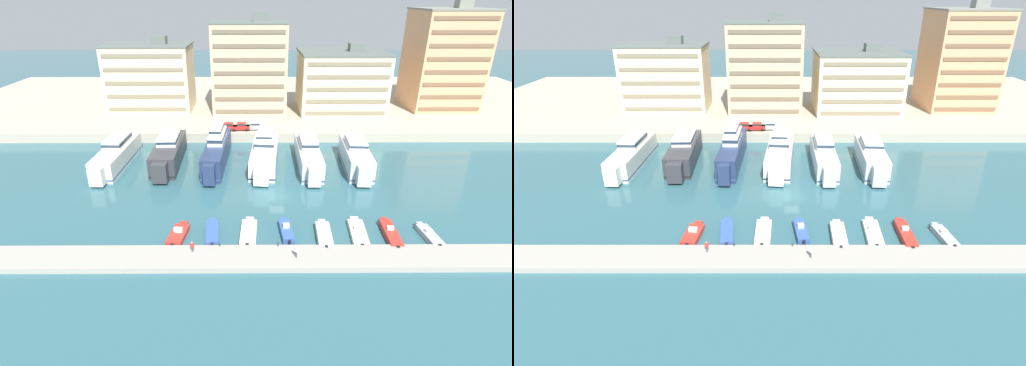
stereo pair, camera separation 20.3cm
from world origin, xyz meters
TOP-DOWN VIEW (x-y plane):
  - ground_plane at (0.00, 0.00)m, footprint 400.00×400.00m
  - quay_promenade at (0.00, 62.17)m, footprint 180.00×70.00m
  - pier_dock at (0.00, -17.93)m, footprint 120.00×5.03m
  - yacht_ivory_far_left at (-31.02, 14.11)m, footprint 5.02×21.47m
  - yacht_charcoal_left at (-20.87, 14.98)m, footprint 5.42×21.04m
  - yacht_navy_mid_left at (-11.21, 14.82)m, footprint 4.66×22.71m
  - yacht_white_center_left at (-1.79, 13.49)m, footprint 6.28×20.00m
  - yacht_silver_center at (6.82, 13.32)m, footprint 4.41×20.75m
  - yacht_silver_center_right at (15.96, 12.52)m, footprint 5.57×19.41m
  - motorboat_red_far_left at (-14.45, -12.27)m, footprint 2.68×6.30m
  - motorboat_blue_left at (-9.71, -12.03)m, footprint 2.24×6.94m
  - motorboat_cream_mid_left at (-4.63, -11.84)m, footprint 2.45×7.35m
  - motorboat_blue_center_left at (0.66, -11.68)m, footprint 1.98×6.40m
  - motorboat_cream_center at (5.82, -12.64)m, footprint 2.26×7.10m
  - motorboat_cream_center_right at (10.77, -11.79)m, footprint 2.65×7.75m
  - motorboat_red_mid_right at (15.17, -12.38)m, footprint 1.93×7.83m
  - motorboat_grey_right at (20.41, -12.75)m, footprint 2.15×6.21m
  - car_red_far_left at (-9.74, 29.58)m, footprint 4.18×2.09m
  - car_red_left at (-6.77, 29.69)m, footprint 4.13×1.97m
  - car_silver_mid_left at (-3.63, 30.04)m, footprint 4.15×2.03m
  - apartment_block_far_left at (-31.51, 49.63)m, footprint 22.22×13.99m
  - apartment_block_left at (-4.93, 47.56)m, footprint 19.30×14.21m
  - apartment_block_mid_left at (19.30, 48.06)m, footprint 22.35×18.18m
  - apartment_block_center_left at (47.22, 51.25)m, footprint 17.55×17.28m
  - pedestrian_near_edge at (1.41, -18.21)m, footprint 0.44×0.49m
  - pedestrian_mid_deck at (-11.79, -16.99)m, footprint 0.56×0.37m
  - bollard_west at (-8.41, -15.66)m, footprint 0.20×0.20m
  - bollard_west_mid at (-0.73, -15.66)m, footprint 0.20×0.20m

SIDE VIEW (x-z plane):
  - ground_plane at x=0.00m, z-range 0.00..0.00m
  - pier_dock at x=0.00m, z-range 0.00..0.74m
  - motorboat_cream_center_right at x=10.77m, z-range -0.20..0.99m
  - motorboat_red_far_left at x=-14.45m, z-range -0.26..1.10m
  - motorboat_grey_right at x=20.41m, z-range -0.18..1.07m
  - motorboat_cream_mid_left at x=-4.63m, z-range -0.17..1.07m
  - motorboat_red_mid_right at x=15.17m, z-range -0.22..1.23m
  - motorboat_cream_center at x=5.82m, z-range 0.00..1.01m
  - motorboat_blue_left at x=-9.71m, z-range 0.00..1.04m
  - motorboat_blue_center_left at x=0.66m, z-range -0.26..1.32m
  - bollard_west at x=-8.41m, z-range 0.76..1.37m
  - bollard_west_mid at x=-0.73m, z-range 0.76..1.37m
  - quay_promenade at x=0.00m, z-range 0.00..2.18m
  - pedestrian_mid_deck at x=-11.79m, z-range 0.88..2.45m
  - pedestrian_near_edge at x=1.41m, z-range 0.89..2.47m
  - yacht_ivory_far_left at x=-31.02m, z-range -1.36..5.75m
  - yacht_silver_center at x=6.82m, z-range -1.38..5.91m
  - yacht_silver_center_right at x=15.96m, z-range -1.31..5.88m
  - yacht_charcoal_left at x=-20.87m, z-range -1.31..5.89m
  - yacht_white_center_left at x=-1.79m, z-range -1.72..6.70m
  - yacht_navy_mid_left at x=-11.21m, z-range -1.81..7.46m
  - car_red_far_left at x=-9.74m, z-range 2.26..4.06m
  - car_red_left at x=-6.77m, z-range 2.26..4.06m
  - car_silver_mid_left at x=-3.63m, z-range 2.26..4.06m
  - apartment_block_mid_left at x=19.30m, z-range 1.22..18.63m
  - apartment_block_far_left at x=-31.51m, z-range 1.23..20.28m
  - apartment_block_left at x=-4.93m, z-range 1.24..25.94m
  - apartment_block_center_left at x=47.22m, z-range 1.23..28.82m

